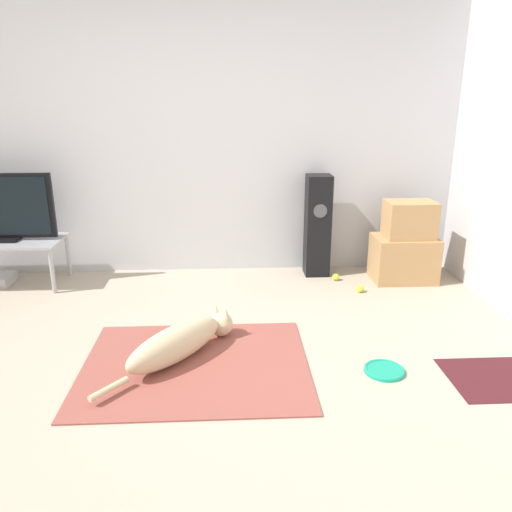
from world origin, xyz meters
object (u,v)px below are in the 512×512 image
tennis_ball_near_speaker (360,289)px  floor_speaker (318,226)px  dog (181,341)px  cardboard_box_lower (404,259)px  frisbee (384,370)px  cardboard_box_upper (410,220)px  tennis_ball_by_boxes (336,277)px  tv_stand (0,245)px

tennis_ball_near_speaker → floor_speaker: bearing=121.4°
dog → floor_speaker: (1.15, 1.59, 0.35)m
cardboard_box_lower → floor_speaker: floor_speaker is taller
frisbee → tennis_ball_near_speaker: tennis_ball_near_speaker is taller
dog → cardboard_box_lower: bearing=35.6°
dog → cardboard_box_upper: size_ratio=2.14×
cardboard_box_lower → frisbee: bearing=-112.0°
floor_speaker → tennis_ball_near_speaker: 0.74m
tennis_ball_by_boxes → tennis_ball_near_speaker: 0.34m
dog → frisbee: dog is taller
cardboard_box_lower → tennis_ball_near_speaker: cardboard_box_lower is taller
dog → frisbee: bearing=-10.4°
tennis_ball_near_speaker → tv_stand: bearing=173.7°
tv_stand → tennis_ball_near_speaker: tv_stand is taller
cardboard_box_upper → tv_stand: 3.68m
floor_speaker → tennis_ball_by_boxes: 0.51m
floor_speaker → tennis_ball_near_speaker: bearing=-58.6°
frisbee → tennis_ball_by_boxes: (0.03, 1.63, 0.02)m
cardboard_box_upper → tennis_ball_by_boxes: bearing=178.1°
cardboard_box_upper → tennis_ball_by_boxes: 0.84m
dog → tv_stand: 2.26m
frisbee → tennis_ball_by_boxes: size_ratio=3.80×
tennis_ball_by_boxes → frisbee: bearing=-91.0°
frisbee → cardboard_box_upper: (0.67, 1.60, 0.57)m
cardboard_box_upper → tv_stand: (-3.67, 0.07, -0.20)m
tennis_ball_near_speaker → frisbee: bearing=-97.8°
floor_speaker → cardboard_box_upper: bearing=-15.5°
dog → floor_speaker: floor_speaker is taller
floor_speaker → tennis_ball_by_boxes: size_ratio=14.49×
frisbee → floor_speaker: 1.89m
cardboard_box_upper → floor_speaker: bearing=164.5°
cardboard_box_upper → floor_speaker: size_ratio=0.45×
frisbee → floor_speaker: size_ratio=0.26×
dog → tennis_ball_near_speaker: (1.46, 1.09, -0.09)m
dog → tennis_ball_by_boxes: dog is taller
cardboard_box_lower → tennis_ball_by_boxes: cardboard_box_lower is taller
dog → tv_stand: tv_stand is taller
floor_speaker → dog: bearing=-125.9°
tennis_ball_by_boxes → tv_stand: bearing=179.1°
floor_speaker → tennis_ball_near_speaker: (0.31, -0.50, -0.45)m
cardboard_box_upper → tennis_ball_near_speaker: size_ratio=6.57×
floor_speaker → tennis_ball_near_speaker: floor_speaker is taller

